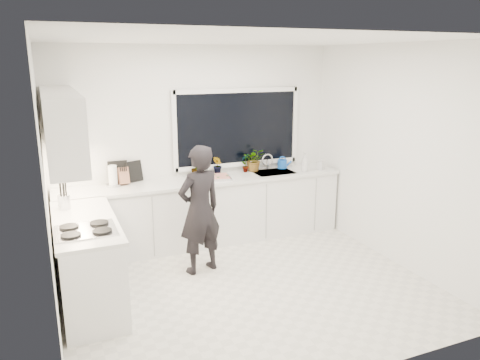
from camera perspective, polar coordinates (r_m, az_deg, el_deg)
name	(u,v)px	position (r m, az deg, el deg)	size (l,w,h in m)	color
floor	(247,287)	(5.47, 0.89, -12.93)	(4.00, 3.50, 0.02)	beige
wall_back	(197,144)	(6.60, -5.26, 4.36)	(4.00, 0.02, 2.70)	white
wall_left	(45,192)	(4.58, -22.71, -1.32)	(0.02, 3.50, 2.70)	white
wall_right	(397,156)	(6.07, 18.61, 2.75)	(0.02, 3.50, 2.70)	white
ceiling	(248,38)	(4.85, 1.02, 16.88)	(4.00, 3.50, 0.02)	white
window	(237,128)	(6.74, -0.32, 6.36)	(1.80, 0.02, 1.00)	black
base_cabinets_back	(205,212)	(6.54, -4.24, -3.95)	(3.92, 0.58, 0.88)	white
base_cabinets_left	(88,263)	(5.22, -18.01, -9.60)	(0.58, 1.60, 0.88)	white
countertop_back	(205,181)	(6.40, -4.29, -0.07)	(3.94, 0.62, 0.04)	silver
countertop_left	(85,222)	(5.06, -18.42, -4.83)	(0.62, 1.60, 0.04)	silver
upper_cabinets	(61,125)	(5.18, -20.94, 6.24)	(0.34, 2.10, 0.70)	white
sink	(273,175)	(6.81, 4.08, 0.58)	(0.58, 0.42, 0.14)	silver
faucet	(267,162)	(6.95, 3.36, 2.23)	(0.03, 0.03, 0.22)	silver
stovetop	(85,230)	(4.71, -18.32, -5.79)	(0.56, 0.48, 0.03)	black
person	(200,210)	(5.56, -4.94, -3.65)	(0.57, 0.37, 1.56)	black
pizza_tray	(213,178)	(6.40, -3.37, 0.28)	(0.48, 0.35, 0.03)	silver
pizza	(213,177)	(6.40, -3.37, 0.43)	(0.44, 0.31, 0.01)	red
watering_can	(282,164)	(7.03, 5.17, 1.96)	(0.14, 0.14, 0.13)	blue
paper_towel_roll	(113,177)	(6.20, -15.24, 0.41)	(0.11, 0.11, 0.26)	white
knife_block	(124,176)	(6.27, -14.01, 0.44)	(0.13, 0.10, 0.22)	#A0824A
utensil_crock	(64,202)	(5.45, -20.65, -2.53)	(0.13, 0.13, 0.16)	silver
picture_frame_large	(135,171)	(6.38, -12.72, 1.05)	(0.22, 0.02, 0.28)	black
picture_frame_small	(118,172)	(6.35, -14.66, 0.95)	(0.25, 0.02, 0.30)	black
herb_plants	(241,162)	(6.72, 0.10, 2.25)	(1.18, 0.36, 0.34)	#26662D
soap_bottles	(310,163)	(6.89, 8.47, 2.11)	(0.38, 0.11, 0.28)	#D8BF66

